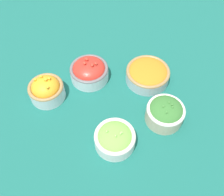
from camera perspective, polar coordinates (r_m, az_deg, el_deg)
ground_plane at (r=0.83m, az=-0.00°, el=-1.19°), size 3.00×3.00×0.00m
bowl_carrots at (r=0.87m, az=8.16°, el=5.54°), size 0.15×0.15×0.06m
bowl_cherry_tomatoes at (r=0.87m, az=-5.24°, el=6.20°), size 0.13×0.13×0.08m
bowl_lettuce at (r=0.73m, az=0.66°, el=-9.15°), size 0.12×0.12×0.07m
bowl_broccoli at (r=0.78m, az=12.06°, el=-3.21°), size 0.12×0.12×0.08m
bowl_squash at (r=0.84m, az=-14.79°, el=1.93°), size 0.12×0.12×0.09m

